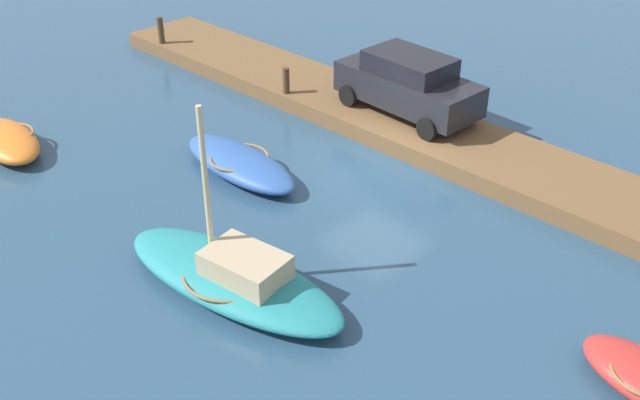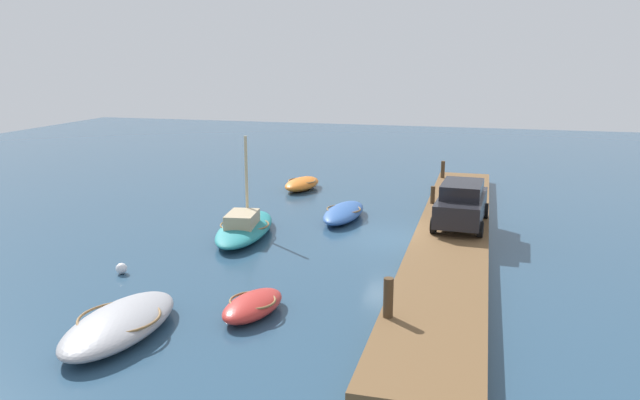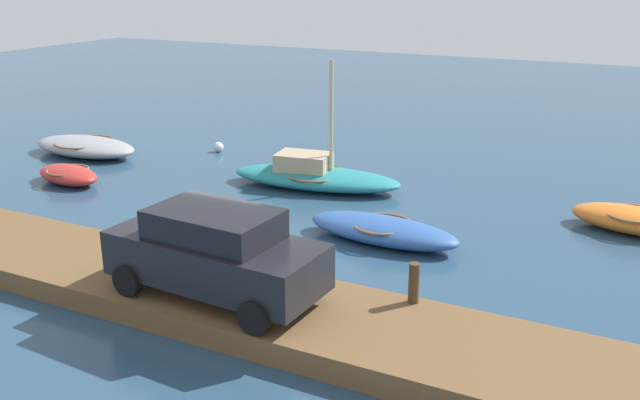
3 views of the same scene
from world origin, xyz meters
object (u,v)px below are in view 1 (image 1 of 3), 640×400
(sailboat_teal, at_px, (233,276))
(parked_car, at_px, (408,83))
(rowboat_blue, at_px, (240,163))
(mooring_post_mid_east, at_px, (161,30))
(mooring_post_mid_west, at_px, (286,81))
(rowboat_orange, at_px, (6,141))

(sailboat_teal, relative_size, parked_car, 1.29)
(rowboat_blue, bearing_deg, mooring_post_mid_east, -20.75)
(mooring_post_mid_west, relative_size, mooring_post_mid_east, 0.86)
(mooring_post_mid_west, bearing_deg, rowboat_orange, 64.89)
(parked_car, bearing_deg, mooring_post_mid_west, 25.20)
(rowboat_blue, relative_size, parked_car, 0.93)
(rowboat_blue, bearing_deg, mooring_post_mid_west, -57.56)
(rowboat_orange, relative_size, parked_car, 0.74)
(sailboat_teal, xyz_separation_m, rowboat_orange, (9.34, 0.33, -0.06))
(sailboat_teal, bearing_deg, mooring_post_mid_west, -58.61)
(rowboat_blue, distance_m, mooring_post_mid_east, 9.48)
(rowboat_orange, bearing_deg, mooring_post_mid_east, -60.47)
(rowboat_blue, distance_m, parked_car, 5.54)
(sailboat_teal, height_order, rowboat_blue, sailboat_teal)
(mooring_post_mid_west, bearing_deg, mooring_post_mid_east, 0.00)
(rowboat_blue, bearing_deg, sailboat_teal, 140.64)
(rowboat_blue, bearing_deg, rowboat_orange, 35.94)
(rowboat_orange, xyz_separation_m, rowboat_blue, (-5.65, -3.68, -0.02))
(parked_car, bearing_deg, rowboat_blue, 77.87)
(rowboat_orange, distance_m, mooring_post_mid_east, 8.08)
(sailboat_teal, bearing_deg, mooring_post_mid_east, -37.90)
(rowboat_orange, bearing_deg, parked_car, -120.94)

